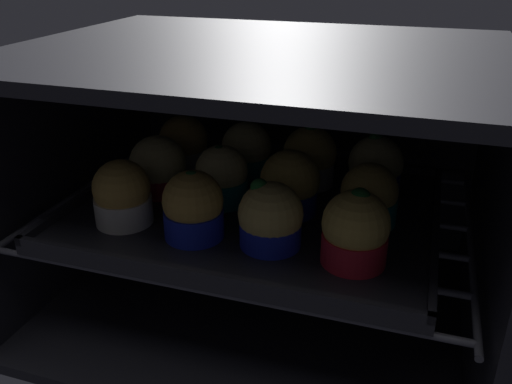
{
  "coord_description": "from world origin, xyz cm",
  "views": [
    {
      "loc": [
        19.74,
        -39.67,
        46.61
      ],
      "look_at": [
        0.0,
        20.68,
        17.2
      ],
      "focal_mm": 37.67,
      "sensor_mm": 36.0,
      "label": 1
    }
  ],
  "objects_px": {
    "muffin_row1_col3": "(369,197)",
    "muffin_row1_col0": "(158,168)",
    "muffin_row2_col1": "(247,152)",
    "baking_tray": "(256,209)",
    "muffin_row0_col0": "(122,195)",
    "muffin_row0_col2": "(270,219)",
    "muffin_row2_col2": "(310,158)",
    "muffin_row1_col1": "(222,177)",
    "muffin_row2_col3": "(375,167)",
    "muffin_row0_col3": "(355,231)",
    "muffin_row2_col0": "(184,145)",
    "muffin_row1_col2": "(290,185)",
    "muffin_row0_col1": "(193,207)"
  },
  "relations": [
    {
      "from": "muffin_row0_col1",
      "to": "muffin_row1_col2",
      "type": "xyz_separation_m",
      "value": [
        0.09,
        0.1,
        -0.0
      ]
    },
    {
      "from": "muffin_row1_col1",
      "to": "muffin_row1_col2",
      "type": "relative_size",
      "value": 0.96
    },
    {
      "from": "muffin_row1_col2",
      "to": "muffin_row1_col3",
      "type": "distance_m",
      "value": 0.1
    },
    {
      "from": "muffin_row0_col2",
      "to": "muffin_row1_col3",
      "type": "xyz_separation_m",
      "value": [
        0.1,
        0.09,
        0.0
      ]
    },
    {
      "from": "muffin_row0_col1",
      "to": "muffin_row2_col2",
      "type": "distance_m",
      "value": 0.21
    },
    {
      "from": "muffin_row1_col0",
      "to": "muffin_row2_col1",
      "type": "relative_size",
      "value": 0.97
    },
    {
      "from": "muffin_row0_col2",
      "to": "muffin_row0_col1",
      "type": "bearing_deg",
      "value": -175.04
    },
    {
      "from": "muffin_row0_col1",
      "to": "muffin_row1_col3",
      "type": "xyz_separation_m",
      "value": [
        0.19,
        0.1,
        -0.0
      ]
    },
    {
      "from": "muffin_row1_col0",
      "to": "muffin_row2_col3",
      "type": "relative_size",
      "value": 0.95
    },
    {
      "from": "muffin_row1_col2",
      "to": "muffin_row2_col2",
      "type": "height_order",
      "value": "muffin_row2_col2"
    },
    {
      "from": "muffin_row1_col1",
      "to": "muffin_row2_col1",
      "type": "bearing_deg",
      "value": 88.44
    },
    {
      "from": "muffin_row1_col0",
      "to": "muffin_row1_col3",
      "type": "xyz_separation_m",
      "value": [
        0.29,
        -0.0,
        -0.0
      ]
    },
    {
      "from": "baking_tray",
      "to": "muffin_row0_col0",
      "type": "bearing_deg",
      "value": -146.65
    },
    {
      "from": "muffin_row1_col1",
      "to": "muffin_row2_col3",
      "type": "distance_m",
      "value": 0.21
    },
    {
      "from": "muffin_row0_col0",
      "to": "muffin_row0_col1",
      "type": "relative_size",
      "value": 0.98
    },
    {
      "from": "muffin_row0_col2",
      "to": "muffin_row2_col2",
      "type": "height_order",
      "value": "muffin_row2_col2"
    },
    {
      "from": "muffin_row0_col1",
      "to": "muffin_row1_col2",
      "type": "bearing_deg",
      "value": 47.02
    },
    {
      "from": "muffin_row1_col3",
      "to": "muffin_row2_col3",
      "type": "height_order",
      "value": "muffin_row2_col3"
    },
    {
      "from": "muffin_row0_col1",
      "to": "muffin_row1_col2",
      "type": "distance_m",
      "value": 0.13
    },
    {
      "from": "muffin_row2_col1",
      "to": "baking_tray",
      "type": "bearing_deg",
      "value": -64.2
    },
    {
      "from": "muffin_row1_col3",
      "to": "muffin_row2_col2",
      "type": "distance_m",
      "value": 0.13
    },
    {
      "from": "muffin_row1_col2",
      "to": "muffin_row1_col3",
      "type": "relative_size",
      "value": 1.08
    },
    {
      "from": "muffin_row2_col2",
      "to": "muffin_row0_col1",
      "type": "bearing_deg",
      "value": -115.98
    },
    {
      "from": "muffin_row0_col3",
      "to": "muffin_row2_col1",
      "type": "xyz_separation_m",
      "value": [
        -0.19,
        0.19,
        -0.0
      ]
    },
    {
      "from": "muffin_row0_col0",
      "to": "muffin_row2_col1",
      "type": "distance_m",
      "value": 0.21
    },
    {
      "from": "muffin_row0_col3",
      "to": "muffin_row1_col3",
      "type": "height_order",
      "value": "muffin_row0_col3"
    },
    {
      "from": "muffin_row1_col2",
      "to": "muffin_row2_col3",
      "type": "relative_size",
      "value": 0.98
    },
    {
      "from": "muffin_row1_col0",
      "to": "muffin_row2_col1",
      "type": "bearing_deg",
      "value": 42.79
    },
    {
      "from": "muffin_row1_col3",
      "to": "muffin_row1_col0",
      "type": "bearing_deg",
      "value": 179.65
    },
    {
      "from": "muffin_row0_col1",
      "to": "muffin_row1_col2",
      "type": "relative_size",
      "value": 1.0
    },
    {
      "from": "baking_tray",
      "to": "muffin_row2_col3",
      "type": "bearing_deg",
      "value": 33.9
    },
    {
      "from": "muffin_row0_col3",
      "to": "muffin_row2_col0",
      "type": "relative_size",
      "value": 1.05
    },
    {
      "from": "muffin_row1_col0",
      "to": "muffin_row2_col1",
      "type": "height_order",
      "value": "muffin_row2_col1"
    },
    {
      "from": "muffin_row2_col2",
      "to": "muffin_row2_col3",
      "type": "height_order",
      "value": "muffin_row2_col2"
    },
    {
      "from": "muffin_row0_col0",
      "to": "muffin_row2_col3",
      "type": "distance_m",
      "value": 0.34
    },
    {
      "from": "muffin_row2_col3",
      "to": "muffin_row2_col1",
      "type": "bearing_deg",
      "value": -179.36
    },
    {
      "from": "baking_tray",
      "to": "muffin_row2_col3",
      "type": "relative_size",
      "value": 5.44
    },
    {
      "from": "muffin_row1_col1",
      "to": "muffin_row1_col3",
      "type": "bearing_deg",
      "value": 0.46
    },
    {
      "from": "muffin_row0_col1",
      "to": "muffin_row0_col3",
      "type": "bearing_deg",
      "value": 0.07
    },
    {
      "from": "muffin_row1_col3",
      "to": "muffin_row1_col2",
      "type": "bearing_deg",
      "value": -178.69
    },
    {
      "from": "muffin_row0_col0",
      "to": "muffin_row2_col2",
      "type": "bearing_deg",
      "value": 44.46
    },
    {
      "from": "muffin_row0_col2",
      "to": "muffin_row1_col0",
      "type": "xyz_separation_m",
      "value": [
        -0.19,
        0.09,
        0.0
      ]
    },
    {
      "from": "baking_tray",
      "to": "muffin_row2_col0",
      "type": "height_order",
      "value": "muffin_row2_col0"
    },
    {
      "from": "muffin_row2_col1",
      "to": "muffin_row2_col3",
      "type": "distance_m",
      "value": 0.19
    },
    {
      "from": "muffin_row1_col3",
      "to": "muffin_row2_col3",
      "type": "relative_size",
      "value": 0.91
    },
    {
      "from": "muffin_row0_col2",
      "to": "muffin_row2_col1",
      "type": "xyz_separation_m",
      "value": [
        -0.09,
        0.18,
        0.0
      ]
    },
    {
      "from": "muffin_row1_col3",
      "to": "muffin_row2_col0",
      "type": "xyz_separation_m",
      "value": [
        -0.29,
        0.09,
        0.0
      ]
    },
    {
      "from": "muffin_row2_col0",
      "to": "muffin_row1_col0",
      "type": "bearing_deg",
      "value": -88.34
    },
    {
      "from": "baking_tray",
      "to": "muffin_row2_col1",
      "type": "xyz_separation_m",
      "value": [
        -0.04,
        0.09,
        0.04
      ]
    },
    {
      "from": "muffin_row1_col3",
      "to": "muffin_row2_col0",
      "type": "relative_size",
      "value": 0.92
    }
  ]
}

